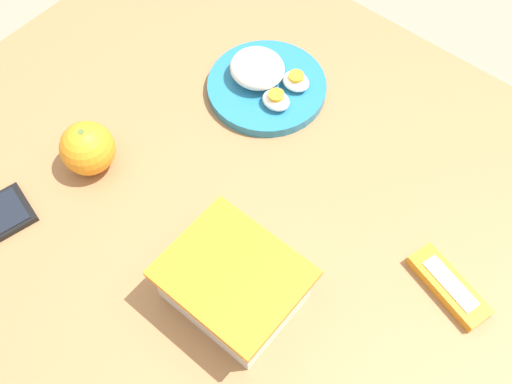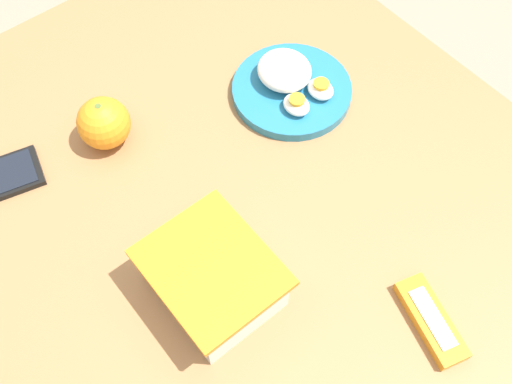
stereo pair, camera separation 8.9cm
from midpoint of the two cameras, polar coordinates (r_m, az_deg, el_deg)
The scene contains 6 objects.
ground_plane at distance 1.61m, azimuth -0.88°, elevation -15.83°, with size 10.00×10.00×0.00m, color gray.
table at distance 1.00m, azimuth -1.37°, elevation -6.06°, with size 1.23×0.96×0.75m.
food_container at distance 0.82m, azimuth -5.23°, elevation -9.17°, with size 0.18×0.15×0.08m.
orange_fruit at distance 0.97m, azimuth -18.32°, elevation 3.77°, with size 0.09×0.09×0.09m.
rice_plate at distance 1.03m, azimuth -1.61°, elevation 10.30°, with size 0.20×0.20×0.06m.
candy_bar at distance 0.88m, azimuth 15.13°, elevation -8.91°, with size 0.13×0.08×0.02m.
Camera 1 is at (-0.26, 0.34, 1.55)m, focal length 42.00 mm.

